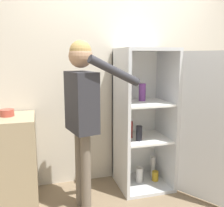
% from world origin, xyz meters
% --- Properties ---
extents(wall_back, '(7.00, 0.06, 2.55)m').
position_xyz_m(wall_back, '(0.00, 0.98, 1.27)').
color(wall_back, beige).
rests_on(wall_back, ground_plane).
extents(refrigerator, '(0.95, 1.10, 1.62)m').
position_xyz_m(refrigerator, '(0.32, 0.56, 0.80)').
color(refrigerator, silver).
rests_on(refrigerator, ground_plane).
extents(person, '(0.69, 0.50, 1.68)m').
position_xyz_m(person, '(-0.55, 0.35, 1.09)').
color(person, '#726656').
rests_on(person, ground_plane).
extents(counter, '(0.66, 0.56, 0.93)m').
position_xyz_m(counter, '(-1.33, 0.65, 0.47)').
color(counter, tan).
rests_on(counter, ground_plane).
extents(bowl, '(0.14, 0.14, 0.07)m').
position_xyz_m(bowl, '(-1.26, 0.69, 0.97)').
color(bowl, '#B24738').
rests_on(bowl, counter).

